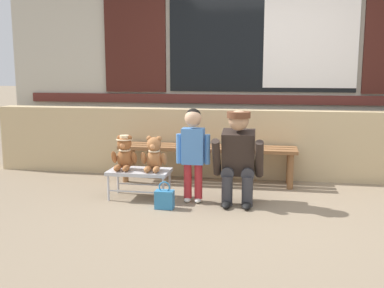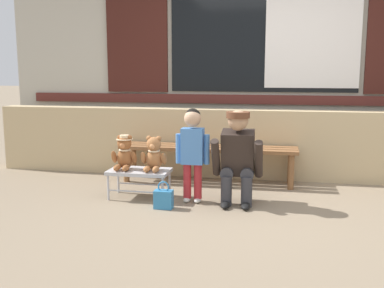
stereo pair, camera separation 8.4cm
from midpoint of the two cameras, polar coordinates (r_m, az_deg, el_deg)
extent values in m
plane|color=#84725B|center=(4.38, 7.07, -8.50)|extent=(60.00, 60.00, 0.00)
cube|color=tan|center=(5.67, 7.89, 0.01)|extent=(6.83, 0.25, 0.85)
cube|color=#B7B2A3|center=(6.14, 8.38, 14.25)|extent=(6.97, 0.20, 3.74)
cube|color=#56231E|center=(6.01, 8.14, 5.57)|extent=(6.41, 0.04, 0.12)
cube|color=black|center=(6.02, 8.32, 13.20)|extent=(2.40, 0.03, 1.40)
cube|color=white|center=(6.02, 14.34, 13.01)|extent=(1.17, 0.02, 1.29)
cube|color=#3D1914|center=(6.29, -7.58, 13.04)|extent=(0.84, 0.05, 1.43)
cube|color=brown|center=(5.23, 1.23, -0.76)|extent=(2.10, 0.11, 0.04)
cube|color=brown|center=(5.36, 1.46, -0.49)|extent=(2.10, 0.11, 0.04)
cube|color=brown|center=(5.50, 1.68, -0.24)|extent=(2.10, 0.11, 0.04)
cylinder|color=brown|center=(5.50, -8.83, -2.70)|extent=(0.07, 0.07, 0.40)
cylinder|color=brown|center=(5.76, -7.94, -2.13)|extent=(0.07, 0.07, 0.40)
cylinder|color=brown|center=(5.22, 11.83, -3.44)|extent=(0.07, 0.07, 0.40)
cylinder|color=brown|center=(5.49, 11.74, -2.80)|extent=(0.07, 0.07, 0.40)
cube|color=#BCBCC1|center=(4.78, -7.15, -3.48)|extent=(0.64, 0.36, 0.04)
cylinder|color=#BCBCC1|center=(4.77, -10.99, -5.46)|extent=(0.02, 0.02, 0.26)
cylinder|color=#BCBCC1|center=(5.04, -9.78, -4.62)|extent=(0.02, 0.02, 0.26)
cylinder|color=#BCBCC1|center=(4.60, -4.18, -5.87)|extent=(0.02, 0.02, 0.26)
cylinder|color=#BCBCC1|center=(4.88, -3.33, -4.96)|extent=(0.02, 0.02, 0.26)
cylinder|color=#BCBCC1|center=(4.68, -7.64, -5.99)|extent=(0.58, 0.02, 0.02)
cylinder|color=#BCBCC1|center=(4.96, -6.60, -5.10)|extent=(0.58, 0.02, 0.02)
ellipsoid|color=#93562D|center=(4.82, -8.93, -1.86)|extent=(0.17, 0.14, 0.22)
sphere|color=#93562D|center=(4.78, -9.02, 0.07)|extent=(0.15, 0.15, 0.15)
sphere|color=#C87B48|center=(4.73, -9.23, -0.17)|extent=(0.06, 0.06, 0.06)
sphere|color=#93562D|center=(4.80, -9.59, 0.80)|extent=(0.06, 0.06, 0.06)
ellipsoid|color=#93562D|center=(4.82, -10.29, -1.64)|extent=(0.06, 0.11, 0.16)
ellipsoid|color=#93562D|center=(4.74, -9.89, -2.99)|extent=(0.06, 0.15, 0.06)
sphere|color=#93562D|center=(4.76, -8.40, 0.77)|extent=(0.06, 0.06, 0.06)
ellipsoid|color=#93562D|center=(4.75, -7.80, -1.74)|extent=(0.06, 0.11, 0.16)
ellipsoid|color=#93562D|center=(4.71, -8.82, -3.04)|extent=(0.06, 0.15, 0.06)
torus|color=beige|center=(4.80, -8.98, -0.76)|extent=(0.13, 0.13, 0.02)
cylinder|color=beige|center=(4.78, -9.01, 0.57)|extent=(0.17, 0.17, 0.01)
cylinder|color=beige|center=(4.78, -9.02, 0.84)|extent=(0.10, 0.10, 0.04)
ellipsoid|color=#A86B3D|center=(4.73, -5.25, -2.00)|extent=(0.17, 0.14, 0.22)
sphere|color=#A86B3D|center=(4.69, -5.32, -0.03)|extent=(0.15, 0.15, 0.15)
sphere|color=#E1955B|center=(4.64, -5.49, -0.29)|extent=(0.06, 0.06, 0.06)
sphere|color=#A86B3D|center=(4.70, -5.91, 0.71)|extent=(0.06, 0.06, 0.06)
ellipsoid|color=#A86B3D|center=(4.72, -6.64, -1.79)|extent=(0.06, 0.11, 0.16)
ellipsoid|color=#A86B3D|center=(4.65, -6.17, -3.16)|extent=(0.06, 0.15, 0.06)
sphere|color=#A86B3D|center=(4.67, -4.67, 0.67)|extent=(0.06, 0.06, 0.06)
ellipsoid|color=#A86B3D|center=(4.67, -4.05, -1.88)|extent=(0.06, 0.11, 0.16)
ellipsoid|color=#A86B3D|center=(4.62, -5.05, -3.21)|extent=(0.06, 0.15, 0.06)
torus|color=beige|center=(4.70, -5.29, -0.88)|extent=(0.13, 0.13, 0.02)
cylinder|color=#B7282D|center=(4.62, -1.06, -4.64)|extent=(0.08, 0.08, 0.36)
ellipsoid|color=silver|center=(4.65, -1.10, -7.03)|extent=(0.07, 0.12, 0.05)
cylinder|color=#B7282D|center=(4.60, 0.29, -4.70)|extent=(0.08, 0.08, 0.36)
ellipsoid|color=silver|center=(4.64, 0.25, -7.10)|extent=(0.07, 0.12, 0.05)
cube|color=#4C84CC|center=(4.54, -0.39, -0.26)|extent=(0.22, 0.15, 0.36)
cylinder|color=#4C84CC|center=(4.57, -2.18, -0.58)|extent=(0.06, 0.06, 0.30)
cylinder|color=#4C84CC|center=(4.52, 1.42, -0.69)|extent=(0.06, 0.06, 0.30)
sphere|color=tan|center=(4.50, -0.40, 3.26)|extent=(0.17, 0.17, 0.17)
sphere|color=black|center=(4.51, -0.37, 3.53)|extent=(0.16, 0.16, 0.16)
cylinder|color=#333338|center=(4.52, 3.91, -5.89)|extent=(0.11, 0.11, 0.30)
cylinder|color=#333338|center=(4.62, 4.11, -3.40)|extent=(0.13, 0.32, 0.13)
ellipsoid|color=black|center=(4.48, 3.78, -7.64)|extent=(0.09, 0.20, 0.06)
cylinder|color=#333338|center=(4.51, 6.45, -5.98)|extent=(0.11, 0.11, 0.30)
cylinder|color=#333338|center=(4.60, 6.60, -3.48)|extent=(0.13, 0.32, 0.13)
ellipsoid|color=black|center=(4.47, 6.36, -7.74)|extent=(0.09, 0.20, 0.06)
cube|color=#2D231E|center=(4.54, 5.36, -1.07)|extent=(0.32, 0.30, 0.47)
cylinder|color=#2D231E|center=(4.47, 2.57, -1.72)|extent=(0.08, 0.28, 0.40)
cylinder|color=#2D231E|center=(4.44, 7.95, -1.88)|extent=(0.08, 0.28, 0.40)
sphere|color=tan|center=(4.42, 5.35, 2.98)|extent=(0.20, 0.20, 0.20)
cylinder|color=brown|center=(4.42, 5.36, 3.69)|extent=(0.23, 0.23, 0.06)
cube|color=brown|center=(4.64, 7.76, -2.63)|extent=(0.10, 0.22, 0.16)
cube|color=teal|center=(4.44, -4.03, -6.99)|extent=(0.18, 0.11, 0.18)
torus|color=teal|center=(4.41, -4.05, -5.43)|extent=(0.11, 0.01, 0.11)
camera|label=1|loc=(0.04, -90.50, -0.08)|focal=42.32mm
camera|label=2|loc=(0.04, 89.50, 0.08)|focal=42.32mm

